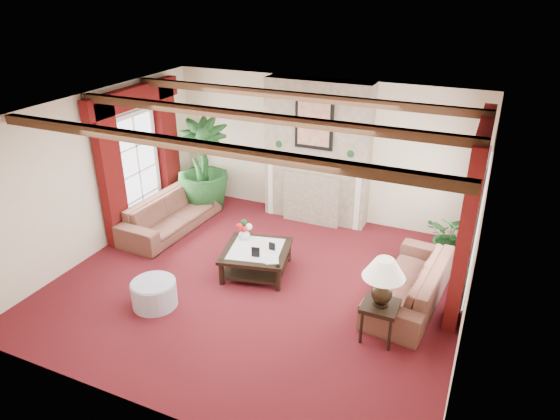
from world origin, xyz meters
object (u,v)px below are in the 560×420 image
at_px(side_table, 379,321).
at_px(ottoman, 154,294).
at_px(coffee_table, 256,261).
at_px(sofa_left, 170,209).
at_px(potted_palm, 204,185).
at_px(sofa_right, 412,275).

relative_size(side_table, ottoman, 0.83).
bearing_deg(side_table, coffee_table, 159.60).
relative_size(sofa_left, ottoman, 3.36).
distance_m(potted_palm, side_table, 4.95).
relative_size(sofa_left, potted_palm, 1.05).
bearing_deg(ottoman, coffee_table, 55.69).
bearing_deg(ottoman, sofa_left, 119.17).
xyz_separation_m(potted_palm, ottoman, (1.08, -3.14, -0.33)).
distance_m(sofa_right, potted_palm, 4.70).
bearing_deg(sofa_right, coffee_table, -79.12).
bearing_deg(coffee_table, ottoman, -136.88).
bearing_deg(sofa_left, coffee_table, -105.55).
bearing_deg(sofa_left, ottoman, -148.09).
relative_size(potted_palm, side_table, 3.86).
bearing_deg(potted_palm, sofa_right, -18.86).
xyz_separation_m(sofa_left, coffee_table, (2.13, -0.70, -0.21)).
height_order(sofa_right, potted_palm, potted_palm).
distance_m(sofa_left, side_table, 4.58).
bearing_deg(sofa_left, potted_palm, -2.20).
relative_size(sofa_left, coffee_table, 2.14).
xyz_separation_m(sofa_right, side_table, (-0.22, -1.04, -0.15)).
xyz_separation_m(potted_palm, side_table, (4.23, -2.56, -0.25)).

